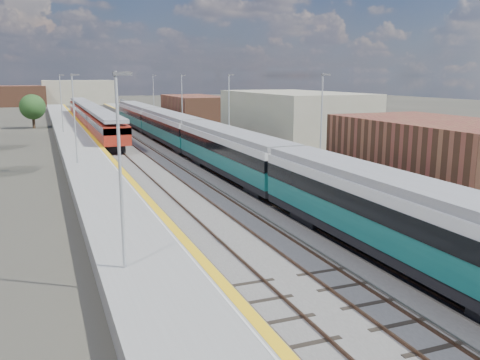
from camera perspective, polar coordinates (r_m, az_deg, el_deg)
ground at (r=62.91m, az=-9.43°, el=3.85°), size 320.00×320.00×0.00m
ballast_bed at (r=64.93m, az=-11.84°, el=4.03°), size 10.50×155.00×0.06m
tracks at (r=66.66m, az=-11.58°, el=4.30°), size 8.96×160.00×0.17m
platform_right at (r=66.50m, az=-5.43°, el=4.84°), size 4.70×155.00×8.52m
platform_left at (r=64.10m, az=-17.87°, el=4.06°), size 4.30×155.00×8.52m
buildings at (r=149.73m, az=-23.89°, el=11.57°), size 72.00×185.50×40.00m
green_train at (r=51.43m, az=-5.06°, el=4.88°), size 3.02×83.99×3.32m
red_train at (r=84.03m, az=-16.42°, el=6.96°), size 2.93×59.40×3.70m
tree_c at (r=88.50m, az=-22.27°, el=7.59°), size 4.03×4.03×5.46m
tree_d at (r=89.21m, az=2.65°, el=8.54°), size 4.15×4.15×5.63m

